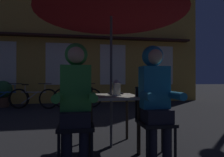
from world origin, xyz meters
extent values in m
plane|color=#232326|center=(0.00, 0.00, 0.00)|extent=(60.00, 60.00, 0.00)
cube|color=#B2AD9E|center=(0.00, 0.00, 0.72)|extent=(0.72, 0.72, 0.04)
cylinder|color=#2D2319|center=(-0.31, -0.31, 0.35)|extent=(0.04, 0.04, 0.70)
cylinder|color=#2D2319|center=(0.31, -0.31, 0.35)|extent=(0.04, 0.04, 0.70)
cylinder|color=#2D2319|center=(-0.31, 0.31, 0.35)|extent=(0.04, 0.04, 0.70)
cylinder|color=#2D2319|center=(0.31, 0.31, 0.35)|extent=(0.04, 0.04, 0.70)
cylinder|color=#4C4C51|center=(0.00, 0.00, 1.12)|extent=(0.04, 0.04, 2.25)
cone|color=maroon|center=(0.00, 0.00, 2.06)|extent=(2.10, 2.10, 0.38)
cube|color=white|center=(0.07, -0.07, 0.75)|extent=(0.11, 0.11, 0.02)
cube|color=white|center=(0.07, -0.07, 0.84)|extent=(0.09, 0.09, 0.16)
pyramid|color=white|center=(0.07, -0.07, 0.94)|extent=(0.11, 0.11, 0.06)
cube|color=black|center=(-0.48, -0.44, 0.43)|extent=(0.40, 0.40, 0.04)
cylinder|color=black|center=(-0.31, -0.61, 0.21)|extent=(0.03, 0.03, 0.41)
cylinder|color=black|center=(-0.65, -0.61, 0.21)|extent=(0.03, 0.03, 0.41)
cylinder|color=black|center=(-0.31, -0.27, 0.21)|extent=(0.03, 0.03, 0.41)
cylinder|color=black|center=(-0.65, -0.27, 0.21)|extent=(0.03, 0.03, 0.41)
cube|color=black|center=(-0.48, -0.26, 0.66)|extent=(0.40, 0.03, 0.42)
cube|color=black|center=(0.48, -0.44, 0.43)|extent=(0.40, 0.40, 0.04)
cylinder|color=black|center=(0.65, -0.61, 0.21)|extent=(0.03, 0.03, 0.41)
cylinder|color=black|center=(0.31, -0.61, 0.21)|extent=(0.03, 0.03, 0.41)
cylinder|color=black|center=(0.65, -0.27, 0.21)|extent=(0.03, 0.03, 0.41)
cylinder|color=black|center=(0.31, -0.27, 0.21)|extent=(0.03, 0.03, 0.41)
cube|color=black|center=(0.48, -0.26, 0.66)|extent=(0.40, 0.03, 0.42)
cylinder|color=black|center=(-0.39, -0.57, 0.23)|extent=(0.11, 0.11, 0.45)
cylinder|color=black|center=(-0.57, -0.57, 0.23)|extent=(0.11, 0.11, 0.45)
cube|color=black|center=(-0.48, -0.44, 0.53)|extent=(0.32, 0.36, 0.16)
cube|color=#338C38|center=(-0.48, -0.40, 0.87)|extent=(0.34, 0.22, 0.52)
cylinder|color=#338C38|center=(-0.30, -0.62, 0.78)|extent=(0.09, 0.30, 0.09)
cylinder|color=#338C38|center=(-0.66, -0.62, 0.78)|extent=(0.09, 0.30, 0.09)
sphere|color=tan|center=(-0.48, -0.40, 1.25)|extent=(0.21, 0.21, 0.21)
sphere|color=#338C38|center=(-0.48, -0.35, 1.26)|extent=(0.27, 0.27, 0.27)
cylinder|color=black|center=(0.57, -0.57, 0.23)|extent=(0.11, 0.11, 0.45)
cylinder|color=black|center=(0.39, -0.57, 0.23)|extent=(0.11, 0.11, 0.45)
cube|color=black|center=(0.48, -0.44, 0.53)|extent=(0.32, 0.36, 0.16)
cube|color=teal|center=(0.48, -0.40, 0.87)|extent=(0.34, 0.22, 0.52)
cylinder|color=teal|center=(0.66, -0.62, 0.78)|extent=(0.09, 0.30, 0.09)
cylinder|color=teal|center=(0.30, -0.62, 0.78)|extent=(0.09, 0.30, 0.09)
sphere|color=tan|center=(0.48, -0.40, 1.25)|extent=(0.21, 0.21, 0.21)
sphere|color=teal|center=(0.48, -0.35, 1.26)|extent=(0.27, 0.27, 0.27)
cube|color=gold|center=(-0.19, 5.40, 3.10)|extent=(10.00, 0.60, 6.20)
cube|color=#EAE5C6|center=(-3.49, 5.09, 1.60)|extent=(1.10, 0.02, 1.70)
cube|color=#EAE5C6|center=(-1.29, 5.09, 1.60)|extent=(1.10, 0.02, 1.70)
cube|color=#EAE5C6|center=(0.91, 5.09, 1.60)|extent=(1.10, 0.02, 1.70)
cube|color=#EAE5C6|center=(3.11, 5.09, 1.60)|extent=(1.10, 0.02, 1.70)
cube|color=#331914|center=(-0.19, 4.95, 2.70)|extent=(9.00, 0.36, 0.08)
torus|color=black|center=(-2.46, 3.91, 0.33)|extent=(0.66, 0.08, 0.66)
cylinder|color=#1E4C93|center=(-2.97, 3.88, 0.54)|extent=(0.84, 0.08, 0.04)
cylinder|color=#1E4C93|center=(-2.59, 3.90, 0.68)|extent=(0.02, 0.02, 0.28)
cylinder|color=black|center=(-2.59, 3.90, 0.82)|extent=(0.44, 0.05, 0.02)
torus|color=black|center=(-1.48, 3.67, 0.33)|extent=(0.65, 0.20, 0.66)
torus|color=black|center=(-2.47, 3.91, 0.33)|extent=(0.65, 0.20, 0.66)
cylinder|color=#ADA89E|center=(-1.98, 3.79, 0.54)|extent=(0.82, 0.23, 0.04)
cylinder|color=#ADA89E|center=(-2.10, 3.82, 0.36)|extent=(0.60, 0.17, 0.44)
cylinder|color=#ADA89E|center=(-2.26, 3.85, 0.66)|extent=(0.02, 0.02, 0.24)
cube|color=black|center=(-2.26, 3.85, 0.79)|extent=(0.21, 0.12, 0.04)
cylinder|color=#ADA89E|center=(-1.60, 3.70, 0.68)|extent=(0.02, 0.02, 0.28)
cylinder|color=black|center=(-1.60, 3.70, 0.82)|extent=(0.43, 0.12, 0.02)
torus|color=black|center=(-0.05, 3.72, 0.33)|extent=(0.66, 0.14, 0.66)
torus|color=black|center=(-1.06, 3.86, 0.33)|extent=(0.66, 0.14, 0.66)
cylinder|color=#B78419|center=(-0.56, 3.79, 0.54)|extent=(0.83, 0.15, 0.04)
cylinder|color=#B78419|center=(-0.68, 3.81, 0.36)|extent=(0.60, 0.12, 0.44)
cylinder|color=#B78419|center=(-0.84, 3.83, 0.66)|extent=(0.02, 0.02, 0.24)
cube|color=black|center=(-0.84, 3.83, 0.79)|extent=(0.21, 0.11, 0.04)
cylinder|color=#B78419|center=(-0.17, 3.73, 0.68)|extent=(0.02, 0.02, 0.28)
cylinder|color=black|center=(-0.17, 3.73, 0.82)|extent=(0.44, 0.09, 0.02)
cube|color=black|center=(0.11, 0.20, 0.75)|extent=(0.22, 0.17, 0.02)
cylinder|color=brown|center=(-3.12, 4.33, 0.17)|extent=(0.36, 0.36, 0.34)
sphere|color=#285B2D|center=(-3.12, 4.33, 0.62)|extent=(0.60, 0.60, 0.60)
camera|label=1|loc=(-0.42, -2.56, 0.97)|focal=29.16mm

